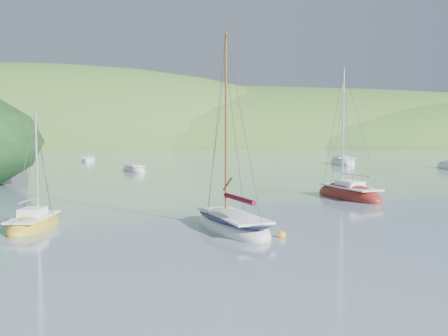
{
  "coord_description": "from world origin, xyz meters",
  "views": [
    {
      "loc": [
        -2.58,
        -21.18,
        4.79
      ],
      "look_at": [
        -0.94,
        8.0,
        2.7
      ],
      "focal_mm": 40.0,
      "sensor_mm": 36.0,
      "label": 1
    }
  ],
  "objects": [
    {
      "name": "distant_sloop_c",
      "position": [
        -20.45,
        62.85,
        0.16
      ],
      "size": [
        2.74,
        6.09,
        8.41
      ],
      "rotation": [
        0.0,
        0.0,
        0.12
      ],
      "color": "silver",
      "rests_on": "ground"
    },
    {
      "name": "shoreline_hills",
      "position": [
        -9.66,
        172.42,
        0.0
      ],
      "size": [
        690.0,
        135.0,
        56.0
      ],
      "color": "#33712B",
      "rests_on": "ground"
    },
    {
      "name": "sloop_red",
      "position": [
        8.56,
        14.46,
        0.21
      ],
      "size": [
        4.43,
        7.44,
        10.41
      ],
      "rotation": [
        0.0,
        0.0,
        0.31
      ],
      "color": "maroon",
      "rests_on": "ground"
    },
    {
      "name": "distant_sloop_a",
      "position": [
        -10.25,
        40.74,
        0.16
      ],
      "size": [
        4.4,
        6.51,
        8.78
      ],
      "rotation": [
        0.0,
        0.0,
        0.4
      ],
      "color": "silver",
      "rests_on": "ground"
    },
    {
      "name": "sailboat_yellow",
      "position": [
        -10.73,
        4.04,
        0.16
      ],
      "size": [
        2.28,
        4.97,
        6.42
      ],
      "rotation": [
        0.0,
        0.0,
        -0.08
      ],
      "color": "gold",
      "rests_on": "ground"
    },
    {
      "name": "distant_sloop_b",
      "position": [
        19.59,
        53.04,
        0.21
      ],
      "size": [
        4.27,
        9.61,
        13.28
      ],
      "rotation": [
        0.0,
        0.0,
        -0.11
      ],
      "color": "silver",
      "rests_on": "ground"
    },
    {
      "name": "daysailer_white",
      "position": [
        -0.8,
        3.12,
        0.23
      ],
      "size": [
        4.61,
        7.25,
        10.47
      ],
      "rotation": [
        0.0,
        0.0,
        0.34
      ],
      "color": "silver",
      "rests_on": "ground"
    },
    {
      "name": "mooring_buoys",
      "position": [
        4.36,
        7.68,
        0.12
      ],
      "size": [
        27.59,
        10.15,
        0.47
      ],
      "color": "orange",
      "rests_on": "ground"
    },
    {
      "name": "ground",
      "position": [
        0.0,
        0.0,
        0.0
      ],
      "size": [
        700.0,
        700.0,
        0.0
      ],
      "primitive_type": "plane",
      "color": "slate",
      "rests_on": "ground"
    }
  ]
}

